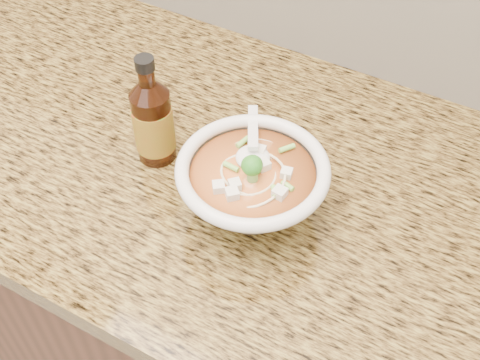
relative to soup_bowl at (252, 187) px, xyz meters
The scene contains 4 objects.
cabinet 0.58m from the soup_bowl, 162.79° to the left, with size 4.00×0.65×0.86m, color black.
counter_slab 0.27m from the soup_bowl, 162.79° to the left, with size 4.00×0.68×0.04m, color olive.
soup_bowl is the anchor object (origin of this frame).
hot_sauce_bottle 0.19m from the soup_bowl, behind, with size 0.08×0.08×0.19m.
Camera 1 is at (0.50, 1.10, 1.59)m, focal length 45.00 mm.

